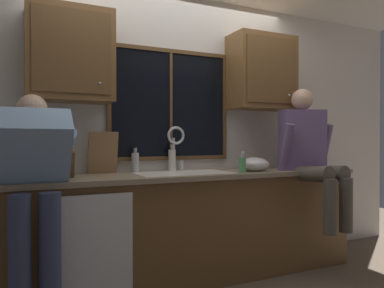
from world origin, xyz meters
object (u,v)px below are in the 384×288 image
(bottle_tall_clear, at_px, (172,159))
(cutting_board, at_px, (103,153))
(person_standing, at_px, (34,179))
(mixing_bowl, at_px, (255,164))
(bottle_green_glass, at_px, (135,162))
(soap_dispenser, at_px, (242,165))
(person_sitting_on_counter, at_px, (310,150))
(knife_block, at_px, (65,163))

(bottle_tall_clear, bearing_deg, cutting_board, -178.91)
(person_standing, height_order, mixing_bowl, person_standing)
(person_standing, bearing_deg, bottle_green_glass, 31.79)
(soap_dispenser, relative_size, bottle_tall_clear, 0.72)
(cutting_board, distance_m, bottle_green_glass, 0.29)
(person_sitting_on_counter, bearing_deg, cutting_board, 164.82)
(bottle_green_glass, bearing_deg, person_standing, -148.21)
(person_sitting_on_counter, xyz_separation_m, mixing_bowl, (-0.49, 0.17, -0.13))
(bottle_green_glass, bearing_deg, knife_block, -160.30)
(knife_block, relative_size, mixing_bowl, 1.23)
(person_standing, xyz_separation_m, soap_dispenser, (1.64, 0.09, 0.04))
(mixing_bowl, relative_size, bottle_tall_clear, 1.03)
(knife_block, bearing_deg, mixing_bowl, -3.66)
(cutting_board, bearing_deg, bottle_green_glass, 0.05)
(person_standing, relative_size, soap_dispenser, 8.39)
(person_standing, xyz_separation_m, person_sitting_on_counter, (2.33, 0.03, 0.16))
(knife_block, distance_m, bottle_green_glass, 0.64)
(person_sitting_on_counter, relative_size, bottle_green_glass, 5.67)
(person_standing, bearing_deg, bottle_tall_clear, 24.02)
(soap_dispenser, relative_size, bottle_green_glass, 0.82)
(soap_dispenser, bearing_deg, cutting_board, 159.14)
(knife_block, xyz_separation_m, soap_dispenser, (1.42, -0.20, -0.04))
(person_standing, distance_m, knife_block, 0.38)
(mixing_bowl, bearing_deg, person_sitting_on_counter, -18.75)
(person_standing, distance_m, bottle_tall_clear, 1.28)
(cutting_board, xyz_separation_m, soap_dispenser, (1.10, -0.42, -0.10))
(bottle_green_glass, relative_size, bottle_tall_clear, 0.88)
(person_sitting_on_counter, distance_m, knife_block, 2.12)
(soap_dispenser, bearing_deg, bottle_tall_clear, 137.83)
(mixing_bowl, distance_m, soap_dispenser, 0.22)
(knife_block, xyz_separation_m, cutting_board, (0.32, 0.21, 0.06))
(knife_block, height_order, soap_dispenser, knife_block)
(person_sitting_on_counter, bearing_deg, soap_dispenser, 174.55)
(mixing_bowl, bearing_deg, cutting_board, 166.20)
(mixing_bowl, distance_m, bottle_tall_clear, 0.75)
(soap_dispenser, distance_m, bottle_green_glass, 0.92)
(mixing_bowl, relative_size, bottle_green_glass, 1.17)
(soap_dispenser, bearing_deg, person_sitting_on_counter, -5.45)
(cutting_board, height_order, mixing_bowl, cutting_board)
(knife_block, height_order, bottle_green_glass, knife_block)
(cutting_board, xyz_separation_m, bottle_green_glass, (0.28, 0.00, -0.08))
(mixing_bowl, bearing_deg, bottle_green_glass, 162.65)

